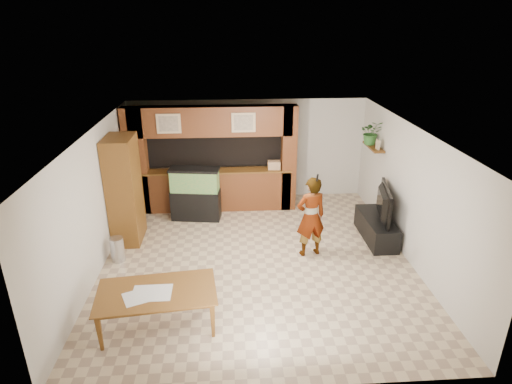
{
  "coord_description": "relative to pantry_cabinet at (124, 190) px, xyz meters",
  "views": [
    {
      "loc": [
        -0.5,
        -7.41,
        4.49
      ],
      "look_at": [
        0.03,
        0.6,
        1.2
      ],
      "focal_mm": 30.0,
      "sensor_mm": 36.0,
      "label": 1
    }
  ],
  "objects": [
    {
      "name": "wall_left",
      "position": [
        -0.3,
        -1.03,
        0.16
      ],
      "size": [
        0.0,
        6.5,
        6.5
      ],
      "primitive_type": "plane",
      "rotation": [
        1.57,
        0.0,
        1.57
      ],
      "color": "beige",
      "rests_on": "floor"
    },
    {
      "name": "potted_plant",
      "position": [
        5.52,
        1.08,
        0.86
      ],
      "size": [
        0.56,
        0.51,
        0.56
      ],
      "primitive_type": "imported",
      "rotation": [
        0.0,
        0.0,
        -0.14
      ],
      "color": "#2B6026",
      "rests_on": "wall_shelf"
    },
    {
      "name": "wall_clock",
      "position": [
        -0.27,
        -0.03,
        0.76
      ],
      "size": [
        0.05,
        0.25,
        0.25
      ],
      "color": "black",
      "rests_on": "wall_left"
    },
    {
      "name": "floor",
      "position": [
        2.7,
        -1.03,
        -1.14
      ],
      "size": [
        6.5,
        6.5,
        0.0
      ],
      "primitive_type": "plane",
      "color": "tan",
      "rests_on": "ground"
    },
    {
      "name": "newspaper_a",
      "position": [
        0.84,
        -3.03,
        -0.5
      ],
      "size": [
        0.62,
        0.55,
        0.01
      ],
      "primitive_type": "cube",
      "rotation": [
        0.0,
        0.0,
        0.41
      ],
      "color": "silver",
      "rests_on": "dining_table"
    },
    {
      "name": "ceiling",
      "position": [
        2.7,
        -1.03,
        1.46
      ],
      "size": [
        6.5,
        6.5,
        0.0
      ],
      "primitive_type": "plane",
      "color": "white",
      "rests_on": "wall_back"
    },
    {
      "name": "partition",
      "position": [
        1.75,
        1.61,
        0.17
      ],
      "size": [
        4.2,
        0.99,
        2.6
      ],
      "color": "brown",
      "rests_on": "floor"
    },
    {
      "name": "television",
      "position": [
        5.35,
        -0.35,
        -0.29
      ],
      "size": [
        0.41,
        1.24,
        0.71
      ],
      "primitive_type": "imported",
      "rotation": [
        0.0,
        0.0,
        1.37
      ],
      "color": "black",
      "rests_on": "tv_stand"
    },
    {
      "name": "microphone",
      "position": [
        3.83,
        -1.06,
        0.58
      ],
      "size": [
        0.04,
        0.1,
        0.17
      ],
      "primitive_type": "cylinder",
      "rotation": [
        0.44,
        0.0,
        0.0
      ],
      "color": "black",
      "rests_on": "person"
    },
    {
      "name": "counter_box",
      "position": [
        3.29,
        1.42,
        0.0
      ],
      "size": [
        0.31,
        0.21,
        0.2
      ],
      "primitive_type": "cube",
      "rotation": [
        0.0,
        0.0,
        -0.03
      ],
      "color": "#A37C58",
      "rests_on": "partition"
    },
    {
      "name": "dining_table",
      "position": [
        1.05,
        -2.95,
        -0.82
      ],
      "size": [
        1.89,
        1.19,
        0.63
      ],
      "primitive_type": "imported",
      "rotation": [
        0.0,
        0.0,
        0.11
      ],
      "color": "brown",
      "rests_on": "floor"
    },
    {
      "name": "tv_stand",
      "position": [
        5.35,
        -0.35,
        -0.89
      ],
      "size": [
        0.54,
        1.48,
        0.49
      ],
      "primitive_type": "cube",
      "color": "black",
      "rests_on": "floor"
    },
    {
      "name": "photo_frame",
      "position": [
        5.55,
        0.66,
        0.69
      ],
      "size": [
        0.04,
        0.17,
        0.22
      ],
      "primitive_type": "cube",
      "rotation": [
        0.0,
        0.0,
        0.06
      ],
      "color": "tan",
      "rests_on": "wall_shelf"
    },
    {
      "name": "trash_can",
      "position": [
        -0.04,
        -0.91,
        -0.89
      ],
      "size": [
        0.27,
        0.27,
        0.5
      ],
      "primitive_type": "cylinder",
      "color": "#B2B2B7",
      "rests_on": "floor"
    },
    {
      "name": "aquarium",
      "position": [
        1.39,
        0.92,
        -0.52
      ],
      "size": [
        1.15,
        0.43,
        1.27
      ],
      "rotation": [
        0.0,
        0.0,
        -0.13
      ],
      "color": "black",
      "rests_on": "floor"
    },
    {
      "name": "wall_shelf",
      "position": [
        5.55,
        0.92,
        0.56
      ],
      "size": [
        0.25,
        0.9,
        0.04
      ],
      "primitive_type": "cube",
      "color": "brown",
      "rests_on": "wall_right"
    },
    {
      "name": "wall_right",
      "position": [
        5.7,
        -1.03,
        0.16
      ],
      "size": [
        0.0,
        6.5,
        6.5
      ],
      "primitive_type": "plane",
      "rotation": [
        1.57,
        0.0,
        -1.57
      ],
      "color": "beige",
      "rests_on": "floor"
    },
    {
      "name": "pantry_cabinet",
      "position": [
        0.0,
        0.0,
        0.0
      ],
      "size": [
        0.57,
        0.93,
        2.28
      ],
      "primitive_type": "cube",
      "color": "brown",
      "rests_on": "floor"
    },
    {
      "name": "person",
      "position": [
        3.78,
        -0.9,
        -0.31
      ],
      "size": [
        0.68,
        0.53,
        1.66
      ],
      "primitive_type": "imported",
      "rotation": [
        0.0,
        0.0,
        3.38
      ],
      "color": "#9B8655",
      "rests_on": "floor"
    },
    {
      "name": "newspaper_b",
      "position": [
        0.99,
        -2.96,
        -0.5
      ],
      "size": [
        0.59,
        0.43,
        0.01
      ],
      "primitive_type": "cube",
      "rotation": [
        0.0,
        0.0,
        0.01
      ],
      "color": "silver",
      "rests_on": "dining_table"
    },
    {
      "name": "wall_back",
      "position": [
        2.7,
        2.22,
        0.16
      ],
      "size": [
        6.0,
        0.0,
        6.0
      ],
      "primitive_type": "plane",
      "rotation": [
        1.57,
        0.0,
        0.0
      ],
      "color": "beige",
      "rests_on": "floor"
    }
  ]
}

